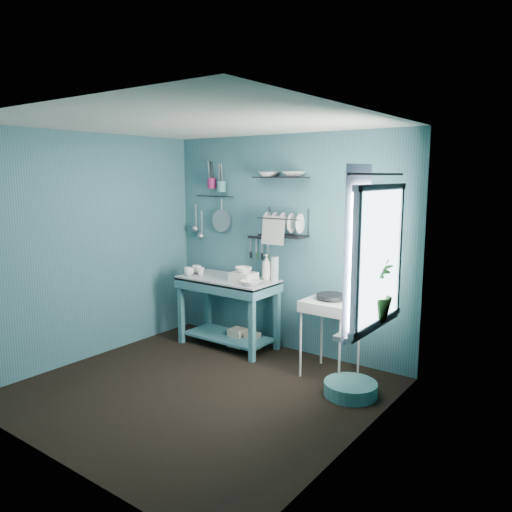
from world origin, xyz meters
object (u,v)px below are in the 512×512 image
Objects in this scene: mug_left at (189,271)px; utensil_cup_teal at (221,186)px; wash_tub at (243,277)px; work_counter at (228,312)px; utensil_cup_magenta at (212,183)px; hotplate_stand at (330,337)px; storage_tin_small at (252,341)px; mug_mid at (201,271)px; water_bottle at (275,268)px; mug_right at (197,269)px; floor_basin at (350,389)px; dish_rack at (283,222)px; potted_plant at (374,291)px; colander at (221,221)px; soap_bottle at (267,267)px; storage_tin_large at (237,338)px; frying_pan at (331,296)px.

mug_left is 1.12m from utensil_cup_teal.
utensil_cup_teal reaches higher than wash_tub.
mug_left is at bearing -155.09° from work_counter.
utensil_cup_teal is (0.16, 0.00, -0.04)m from utensil_cup_magenta.
utensil_cup_magenta is (-0.48, 0.28, 1.52)m from work_counter.
storage_tin_small is (-1.10, 0.13, -0.30)m from hotplate_stand.
water_bottle is (0.90, 0.28, 0.09)m from mug_mid.
floor_basin is (2.30, -0.38, -0.82)m from mug_right.
utensil_cup_teal reaches higher than water_bottle.
dish_rack is 1.05× the size of potted_plant.
colander reaches higher than wash_tub.
work_counter is at bearing 163.99° from potted_plant.
mug_right reaches higher than hotplate_stand.
mug_left is at bearing -109.24° from utensil_cup_teal.
hotplate_stand is at bearing 141.59° from potted_plant.
dish_rack reaches higher than water_bottle.
water_bottle is 2.15× the size of utensil_cup_magenta.
soap_bottle is 0.38× the size of hotplate_stand.
utensil_cup_teal is at bearing 159.87° from potted_plant.
hotplate_stand is 1.14m from storage_tin_small.
soap_bottle reaches higher than mug_mid.
mug_right is 1.96m from hotplate_stand.
dish_rack is at bearing 34.24° from wash_tub.
storage_tin_large is 0.44× the size of floor_basin.
utensil_cup_magenta is (-1.88, 0.34, 1.10)m from frying_pan.
wash_tub is at bearing -138.37° from water_bottle.
mug_mid is 0.18× the size of dish_rack.
mug_mid is (0.10, 0.10, -0.00)m from mug_left.
frying_pan is at bearing -1.62° from mug_right.
utensil_cup_teal is at bearing 151.06° from storage_tin_large.
work_counter is at bearing -41.24° from colander.
floor_basin is (1.17, -0.62, -1.45)m from dish_rack.
soap_bottle reaches higher than frying_pan.
hotplate_stand is at bearing -1.62° from mug_right.
soap_bottle is at bearing 45.00° from storage_tin_small.
water_bottle is (1.02, 0.22, 0.09)m from mug_right.
soap_bottle is (0.80, 0.26, 0.10)m from mug_mid.
work_counter is at bearing 168.29° from hotplate_stand.
work_counter is 4.22× the size of wash_tub.
mug_mid is 0.13m from mug_right.
dish_rack is (-0.77, 0.29, 0.68)m from frying_pan.
colander is 2.64m from potted_plant.
water_bottle is 0.51× the size of dish_rack.
wash_tub reaches higher than hotplate_stand.
colander is 0.56× the size of floor_basin.
frying_pan is 2.05m from utensil_cup_teal.
utensil_cup_magenta reaches higher than mug_left.
soap_bottle is 1.85m from potted_plant.
potted_plant is (1.56, -0.82, 0.11)m from water_bottle.
soap_bottle reaches higher than mug_right.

